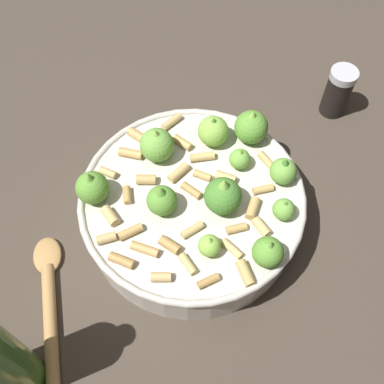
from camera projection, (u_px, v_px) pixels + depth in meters
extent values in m
plane|color=#42382D|center=(192.00, 220.00, 0.64)|extent=(2.40, 2.40, 0.00)
cylinder|color=beige|center=(192.00, 208.00, 0.62)|extent=(0.28, 0.28, 0.06)
torus|color=beige|center=(192.00, 196.00, 0.59)|extent=(0.29, 0.29, 0.01)
sphere|color=#75B247|center=(157.00, 145.00, 0.60)|extent=(0.04, 0.04, 0.04)
cone|color=#8CC64C|center=(156.00, 134.00, 0.59)|extent=(0.02, 0.02, 0.02)
sphere|color=#609E38|center=(251.00, 127.00, 0.62)|extent=(0.04, 0.04, 0.04)
cone|color=#8CC64C|center=(253.00, 116.00, 0.60)|extent=(0.02, 0.02, 0.02)
sphere|color=#609E38|center=(162.00, 200.00, 0.57)|extent=(0.04, 0.04, 0.04)
cone|color=#609E38|center=(161.00, 192.00, 0.55)|extent=(0.02, 0.02, 0.02)
sphere|color=#609E38|center=(268.00, 252.00, 0.53)|extent=(0.04, 0.04, 0.04)
cone|color=#75B247|center=(270.00, 245.00, 0.51)|extent=(0.01, 0.01, 0.02)
sphere|color=#8CC64C|center=(213.00, 131.00, 0.62)|extent=(0.04, 0.04, 0.04)
cone|color=#4C8933|center=(214.00, 122.00, 0.60)|extent=(0.01, 0.01, 0.01)
sphere|color=#4C8933|center=(223.00, 196.00, 0.56)|extent=(0.05, 0.05, 0.05)
cone|color=#8CC64C|center=(224.00, 185.00, 0.54)|extent=(0.02, 0.02, 0.02)
sphere|color=#75B247|center=(240.00, 159.00, 0.60)|extent=(0.03, 0.03, 0.03)
cone|color=#8CC64C|center=(241.00, 152.00, 0.59)|extent=(0.01, 0.01, 0.01)
sphere|color=#609E38|center=(92.00, 188.00, 0.57)|extent=(0.04, 0.04, 0.04)
cone|color=#75B247|center=(89.00, 178.00, 0.55)|extent=(0.02, 0.02, 0.02)
sphere|color=#8CC64C|center=(209.00, 246.00, 0.54)|extent=(0.03, 0.03, 0.03)
cone|color=#8CC64C|center=(210.00, 241.00, 0.53)|extent=(0.01, 0.01, 0.01)
sphere|color=#75B247|center=(284.00, 209.00, 0.57)|extent=(0.03, 0.03, 0.03)
cone|color=#609E38|center=(286.00, 204.00, 0.55)|extent=(0.01, 0.01, 0.01)
sphere|color=#75B247|center=(283.00, 171.00, 0.59)|extent=(0.03, 0.03, 0.03)
cone|color=#4C8933|center=(286.00, 163.00, 0.57)|extent=(0.01, 0.01, 0.02)
cylinder|color=tan|center=(202.00, 175.00, 0.60)|extent=(0.02, 0.02, 0.01)
cylinder|color=tan|center=(267.00, 161.00, 0.61)|extent=(0.03, 0.02, 0.01)
cylinder|color=tan|center=(236.00, 228.00, 0.56)|extent=(0.01, 0.03, 0.01)
cylinder|color=tan|center=(202.00, 157.00, 0.62)|extent=(0.01, 0.03, 0.01)
cylinder|color=tan|center=(246.00, 273.00, 0.53)|extent=(0.03, 0.02, 0.01)
cylinder|color=tan|center=(263.00, 189.00, 0.59)|extent=(0.01, 0.03, 0.01)
cylinder|color=tan|center=(136.00, 135.00, 0.63)|extent=(0.03, 0.03, 0.01)
cylinder|color=tan|center=(161.00, 277.00, 0.53)|extent=(0.01, 0.02, 0.01)
cylinder|color=tan|center=(192.00, 230.00, 0.56)|extent=(0.02, 0.03, 0.01)
cylinder|color=tan|center=(130.00, 232.00, 0.56)|extent=(0.02, 0.03, 0.01)
cylinder|color=tan|center=(170.00, 245.00, 0.55)|extent=(0.03, 0.03, 0.01)
cylinder|color=tan|center=(186.00, 142.00, 0.63)|extent=(0.03, 0.03, 0.01)
cylinder|color=tan|center=(253.00, 208.00, 0.57)|extent=(0.03, 0.02, 0.01)
cylinder|color=tan|center=(188.00, 264.00, 0.54)|extent=(0.03, 0.02, 0.01)
cylinder|color=tan|center=(146.00, 179.00, 0.60)|extent=(0.02, 0.03, 0.01)
cylinder|color=tan|center=(189.00, 191.00, 0.59)|extent=(0.03, 0.03, 0.01)
cylinder|color=tan|center=(110.00, 216.00, 0.57)|extent=(0.03, 0.02, 0.01)
cylinder|color=tan|center=(130.00, 153.00, 0.62)|extent=(0.02, 0.03, 0.01)
cylinder|color=tan|center=(225.00, 177.00, 0.60)|extent=(0.02, 0.03, 0.01)
cylinder|color=tan|center=(172.00, 122.00, 0.65)|extent=(0.03, 0.03, 0.01)
cylinder|color=tan|center=(261.00, 227.00, 0.56)|extent=(0.03, 0.02, 0.01)
cylinder|color=tan|center=(108.00, 173.00, 0.60)|extent=(0.02, 0.02, 0.01)
cylinder|color=tan|center=(122.00, 260.00, 0.54)|extent=(0.03, 0.03, 0.01)
cylinder|color=tan|center=(127.00, 195.00, 0.59)|extent=(0.02, 0.01, 0.01)
cylinder|color=tan|center=(178.00, 173.00, 0.60)|extent=(0.03, 0.03, 0.01)
cylinder|color=tan|center=(106.00, 238.00, 0.55)|extent=(0.01, 0.02, 0.01)
cylinder|color=tan|center=(145.00, 249.00, 0.55)|extent=(0.03, 0.03, 0.01)
cylinder|color=tan|center=(210.00, 281.00, 0.53)|extent=(0.02, 0.03, 0.01)
cylinder|color=tan|center=(232.00, 249.00, 0.55)|extent=(0.03, 0.02, 0.01)
cylinder|color=black|center=(337.00, 95.00, 0.72)|extent=(0.04, 0.04, 0.07)
cylinder|color=silver|center=(344.00, 75.00, 0.68)|extent=(0.04, 0.04, 0.01)
cylinder|color=#B2844C|center=(51.00, 341.00, 0.55)|extent=(0.19, 0.02, 0.02)
ellipsoid|color=#B2844C|center=(47.00, 255.00, 0.61)|extent=(0.05, 0.04, 0.01)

